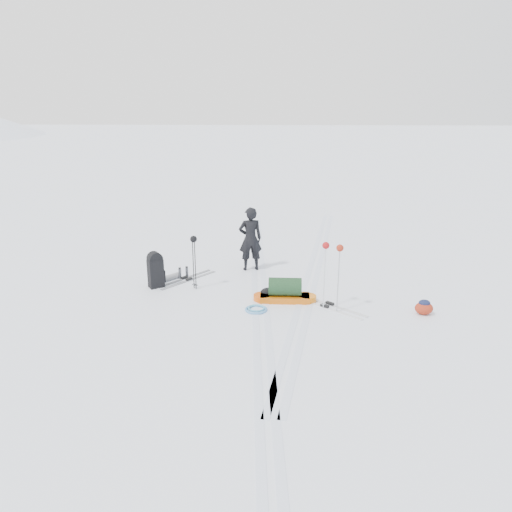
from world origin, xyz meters
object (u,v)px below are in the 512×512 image
(skier, at_px, (250,239))
(pulk_sled, at_px, (285,292))
(expedition_rucksack, at_px, (157,270))
(ski_poles_black, at_px, (194,246))

(skier, distance_m, pulk_sled, 2.53)
(expedition_rucksack, relative_size, ski_poles_black, 0.73)
(skier, height_order, expedition_rucksack, skier)
(expedition_rucksack, xyz_separation_m, ski_poles_black, (0.96, -0.12, 0.69))
(pulk_sled, height_order, expedition_rucksack, expedition_rucksack)
(ski_poles_black, bearing_deg, skier, 41.09)
(pulk_sled, distance_m, expedition_rucksack, 3.28)
(pulk_sled, xyz_separation_m, ski_poles_black, (-2.22, 0.68, 0.89))
(pulk_sled, height_order, ski_poles_black, ski_poles_black)
(skier, xyz_separation_m, ski_poles_black, (-1.27, -1.56, 0.23))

